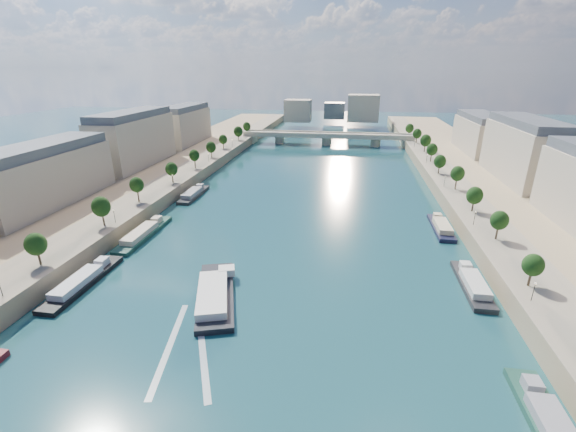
% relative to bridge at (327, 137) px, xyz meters
% --- Properties ---
extents(ground, '(700.00, 700.00, 0.00)m').
position_rel_bridge_xyz_m(ground, '(0.00, -132.07, -5.08)').
color(ground, '#0E353D').
rests_on(ground, ground).
extents(quay_left, '(44.00, 520.00, 5.00)m').
position_rel_bridge_xyz_m(quay_left, '(-72.00, -132.07, -2.58)').
color(quay_left, '#9E8460').
rests_on(quay_left, ground).
extents(quay_right, '(44.00, 520.00, 5.00)m').
position_rel_bridge_xyz_m(quay_right, '(72.00, -132.07, -2.58)').
color(quay_right, '#9E8460').
rests_on(quay_right, ground).
extents(pave_left, '(14.00, 520.00, 0.10)m').
position_rel_bridge_xyz_m(pave_left, '(-57.00, -132.07, -0.03)').
color(pave_left, gray).
rests_on(pave_left, quay_left).
extents(pave_right, '(14.00, 520.00, 0.10)m').
position_rel_bridge_xyz_m(pave_right, '(57.00, -132.07, -0.03)').
color(pave_right, gray).
rests_on(pave_right, quay_right).
extents(trees_left, '(4.80, 268.80, 8.26)m').
position_rel_bridge_xyz_m(trees_left, '(-55.00, -130.07, 5.39)').
color(trees_left, '#382B1E').
rests_on(trees_left, ground).
extents(trees_right, '(4.80, 268.80, 8.26)m').
position_rel_bridge_xyz_m(trees_right, '(55.00, -122.07, 5.39)').
color(trees_right, '#382B1E').
rests_on(trees_right, ground).
extents(lamps_left, '(0.36, 200.36, 4.28)m').
position_rel_bridge_xyz_m(lamps_left, '(-52.50, -142.07, 2.70)').
color(lamps_left, black).
rests_on(lamps_left, ground).
extents(lamps_right, '(0.36, 200.36, 4.28)m').
position_rel_bridge_xyz_m(lamps_right, '(52.50, -127.07, 2.70)').
color(lamps_right, black).
rests_on(lamps_right, ground).
extents(buildings_left, '(16.00, 226.00, 23.20)m').
position_rel_bridge_xyz_m(buildings_left, '(-85.00, -120.07, 11.37)').
color(buildings_left, '#BCAC90').
rests_on(buildings_left, ground).
extents(buildings_right, '(16.00, 226.00, 23.20)m').
position_rel_bridge_xyz_m(buildings_right, '(85.00, -120.07, 11.37)').
color(buildings_right, '#BCAC90').
rests_on(buildings_right, ground).
extents(skyline, '(79.00, 42.00, 22.00)m').
position_rel_bridge_xyz_m(skyline, '(3.19, 87.46, 9.57)').
color(skyline, '#BCAC90').
rests_on(skyline, ground).
extents(bridge, '(112.00, 12.00, 8.15)m').
position_rel_bridge_xyz_m(bridge, '(0.00, 0.00, 0.00)').
color(bridge, '#C1B79E').
rests_on(bridge, ground).
extents(tour_barge, '(15.42, 27.96, 3.72)m').
position_rel_bridge_xyz_m(tour_barge, '(-12.58, -188.46, -4.09)').
color(tour_barge, black).
rests_on(tour_barge, ground).
extents(wake, '(15.30, 25.78, 0.04)m').
position_rel_bridge_xyz_m(wake, '(-12.58, -205.08, -5.06)').
color(wake, silver).
rests_on(wake, ground).
extents(moored_barges_left, '(5.00, 161.56, 3.60)m').
position_rel_bridge_xyz_m(moored_barges_left, '(-45.50, -190.44, -4.24)').
color(moored_barges_left, '#191A37').
rests_on(moored_barges_left, ground).
extents(moored_barges_right, '(5.00, 129.87, 3.60)m').
position_rel_bridge_xyz_m(moored_barges_right, '(45.50, -196.51, -4.24)').
color(moored_barges_right, black).
rests_on(moored_barges_right, ground).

